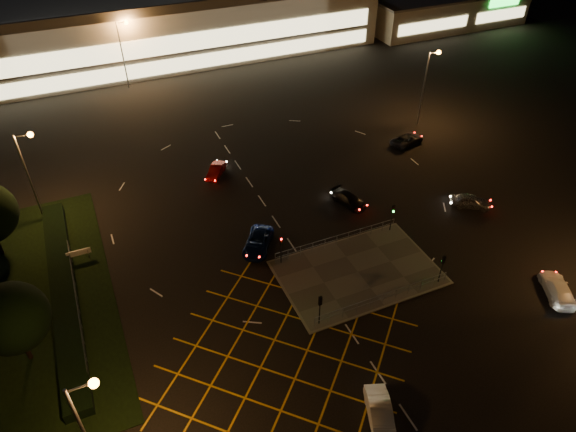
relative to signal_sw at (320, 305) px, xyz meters
name	(u,v)px	position (x,y,z in m)	size (l,w,h in m)	color
ground	(329,265)	(4.00, 5.99, -2.37)	(180.00, 180.00, 0.00)	black
pedestrian_island	(358,272)	(6.00, 3.99, -2.31)	(14.00, 9.00, 0.12)	#4C4944
grass_verge	(3,312)	(-24.00, 11.99, -2.33)	(18.00, 30.00, 0.08)	black
hedge	(63,291)	(-19.00, 11.99, -1.87)	(2.00, 26.00, 1.00)	black
supermarket	(167,19)	(4.00, 67.95, 2.95)	(72.00, 26.50, 10.50)	beige
retail_unit_a	(412,12)	(50.00, 59.97, 0.85)	(18.80, 14.80, 6.35)	beige
retail_unit_b	(478,2)	(66.00, 59.95, 0.85)	(14.80, 14.80, 6.35)	beige
streetlight_sw	(89,423)	(-17.56, -6.01, 4.20)	(1.78, 0.56, 10.03)	slate
streetlight_nw	(30,166)	(-19.56, 23.99, 4.20)	(1.78, 0.56, 10.03)	slate
streetlight_ne	(428,78)	(28.44, 25.99, 4.20)	(1.78, 0.56, 10.03)	slate
streetlight_far_left	(124,45)	(-5.56, 53.99, 4.20)	(1.78, 0.56, 10.03)	slate
streetlight_far_right	(354,9)	(34.44, 55.99, 4.20)	(1.78, 0.56, 10.03)	slate
signal_sw	(320,305)	(0.00, 0.00, 0.00)	(0.28, 0.30, 3.15)	black
signal_se	(443,263)	(12.00, 0.00, 0.00)	(0.28, 0.30, 3.15)	black
signal_nw	(281,245)	(0.00, 7.99, 0.00)	(0.28, 0.30, 3.15)	black
signal_ne	(392,212)	(12.00, 7.99, 0.00)	(0.28, 0.30, 3.15)	black
tree_e	(11,318)	(-22.00, 5.99, 2.28)	(5.40, 5.40, 7.35)	black
car_queue_white	(380,414)	(0.03, -9.35, -1.64)	(1.54, 4.43, 1.46)	white
car_left_blue	(258,242)	(-1.14, 10.99, -1.68)	(2.28, 4.95, 1.37)	#0D1E53
car_far_dkgrey	(349,199)	(10.40, 13.71, -1.75)	(1.73, 4.26, 1.24)	black
car_right_silver	(471,201)	(22.15, 8.02, -1.65)	(1.69, 4.20, 1.43)	#ACAEB3
car_circ_red	(216,171)	(-1.02, 24.89, -1.75)	(1.31, 3.77, 1.24)	maroon
car_east_grey	(407,140)	(23.53, 21.99, -1.72)	(2.16, 4.68, 1.30)	black
car_approach_white	(558,289)	(20.55, -5.37, -1.66)	(1.99, 4.89, 1.42)	silver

